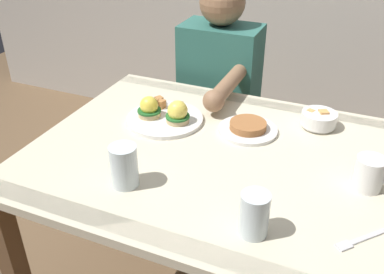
{
  "coord_description": "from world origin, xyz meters",
  "views": [
    {
      "loc": [
        0.35,
        -1.06,
        1.47
      ],
      "look_at": [
        -0.11,
        0.0,
        0.78
      ],
      "focal_mm": 40.26,
      "sensor_mm": 36.0,
      "label": 1
    }
  ],
  "objects": [
    {
      "name": "side_plate",
      "position": [
        0.03,
        0.17,
        0.75
      ],
      "size": [
        0.2,
        0.2,
        0.04
      ],
      "color": "white",
      "rests_on": "dining_table"
    },
    {
      "name": "water_glass_near",
      "position": [
        0.18,
        -0.3,
        0.79
      ],
      "size": [
        0.07,
        0.07,
        0.11
      ],
      "color": "silver",
      "rests_on": "dining_table"
    },
    {
      "name": "water_glass_far",
      "position": [
        -0.2,
        -0.25,
        0.79
      ],
      "size": [
        0.08,
        0.08,
        0.12
      ],
      "color": "silver",
      "rests_on": "dining_table"
    },
    {
      "name": "dining_table",
      "position": [
        0.0,
        0.0,
        0.63
      ],
      "size": [
        1.2,
        0.9,
        0.74
      ],
      "color": "beige",
      "rests_on": "ground_plane"
    },
    {
      "name": "fruit_bowl",
      "position": [
        0.24,
        0.3,
        0.77
      ],
      "size": [
        0.12,
        0.12,
        0.06
      ],
      "color": "white",
      "rests_on": "dining_table"
    },
    {
      "name": "diner_person",
      "position": [
        -0.24,
        0.6,
        0.65
      ],
      "size": [
        0.34,
        0.54,
        1.14
      ],
      "color": "#33333D",
      "rests_on": "ground_plane"
    },
    {
      "name": "coffee_mug",
      "position": [
        0.42,
        -0.0,
        0.79
      ],
      "size": [
        0.11,
        0.08,
        0.09
      ],
      "color": "white",
      "rests_on": "dining_table"
    },
    {
      "name": "eggs_benedict_plate",
      "position": [
        -0.26,
        0.12,
        0.77
      ],
      "size": [
        0.27,
        0.27,
        0.09
      ],
      "color": "white",
      "rests_on": "dining_table"
    },
    {
      "name": "fork",
      "position": [
        0.42,
        -0.22,
        0.74
      ],
      "size": [
        0.12,
        0.13,
        0.0
      ],
      "color": "silver",
      "rests_on": "dining_table"
    }
  ]
}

